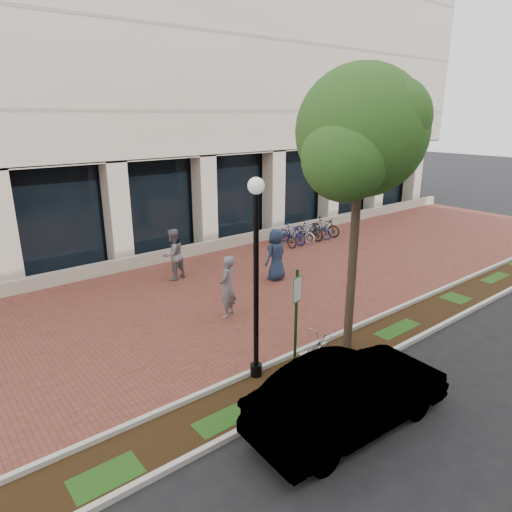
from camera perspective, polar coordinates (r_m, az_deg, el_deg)
ground at (r=15.87m, az=-2.66°, el=-4.42°), size 120.00×120.00×0.00m
brick_plaza at (r=15.87m, az=-2.66°, el=-4.40°), size 40.00×9.00×0.01m
planting_strip at (r=12.42m, az=12.14°, el=-11.35°), size 40.00×1.50×0.01m
curb_plaza_side at (r=12.81m, az=9.53°, el=-9.96°), size 40.00×0.12×0.12m
curb_street_side at (r=12.01m, az=14.97°, el=-12.34°), size 40.00×0.12×0.12m
near_office_building at (r=24.36m, az=-19.55°, el=26.35°), size 40.00×12.12×16.00m
parking_sign at (r=10.56m, az=5.10°, el=-6.57°), size 0.34×0.07×2.56m
lamppost at (r=9.96m, az=0.01°, el=-1.83°), size 0.36×0.36×4.65m
street_tree at (r=11.03m, az=13.01°, el=13.92°), size 3.60×3.00×7.01m
locked_bicycle at (r=10.98m, az=6.53°, el=-12.38°), size 1.86×0.89×0.94m
pedestrian_left at (r=13.65m, az=-3.60°, el=-3.84°), size 0.84×0.76×1.92m
pedestrian_mid at (r=16.96m, az=-10.33°, el=0.19°), size 1.08×0.92×1.92m
pedestrian_right at (r=16.67m, az=2.53°, el=0.19°), size 1.04×0.77×1.93m
bollard at (r=23.73m, az=12.83°, el=3.69°), size 0.12×0.12×0.87m
bike_rack_cluster at (r=22.02m, az=6.04°, el=3.04°), size 3.57×1.79×0.99m
sedan_near_curb at (r=9.40m, az=11.77°, el=-16.50°), size 4.41×1.75×1.43m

